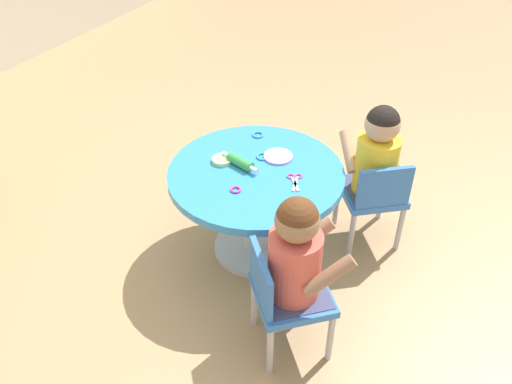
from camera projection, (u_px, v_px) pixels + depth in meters
ground_plane at (256, 248)px, 2.80m from camera, size 10.00×10.00×0.00m
craft_table at (256, 192)px, 2.57m from camera, size 0.84×0.84×0.51m
child_chair_left at (285, 295)px, 2.14m from camera, size 0.42×0.42×0.54m
seated_child_left at (297, 253)px, 2.01m from camera, size 0.43×0.44×0.51m
child_chair_right at (374, 195)px, 2.67m from camera, size 0.42×0.42×0.54m
seated_child_right at (377, 153)px, 2.56m from camera, size 0.44×0.42×0.51m
rolling_pin at (240, 162)px, 2.50m from camera, size 0.08×0.23×0.05m
craft_scissors at (295, 180)px, 2.43m from camera, size 0.14×0.11×0.01m
playdough_blob_0 at (222, 160)px, 2.55m from camera, size 0.10×0.10×0.02m
playdough_blob_1 at (278, 156)px, 2.58m from camera, size 0.14×0.14×0.01m
cookie_cutter_0 at (263, 156)px, 2.58m from camera, size 0.07×0.07×0.01m
cookie_cutter_1 at (236, 190)px, 2.37m from camera, size 0.05×0.05×0.01m
cookie_cutter_2 at (258, 135)px, 2.74m from camera, size 0.06×0.06×0.01m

